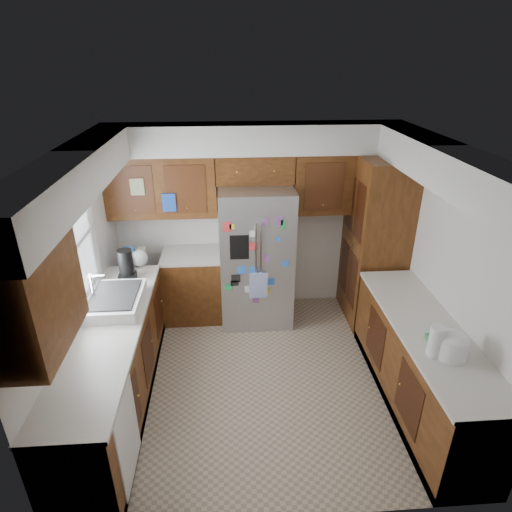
# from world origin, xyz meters

# --- Properties ---
(floor) EXTENTS (3.60, 3.60, 0.00)m
(floor) POSITION_xyz_m (0.00, 0.00, 0.00)
(floor) COLOR tan
(floor) RESTS_ON ground
(room_shell) EXTENTS (3.64, 3.24, 2.52)m
(room_shell) POSITION_xyz_m (-0.11, 0.36, 1.82)
(room_shell) COLOR silver
(room_shell) RESTS_ON ground
(left_counter_run) EXTENTS (1.36, 3.20, 0.92)m
(left_counter_run) POSITION_xyz_m (-1.36, 0.03, 0.43)
(left_counter_run) COLOR #3B210B
(left_counter_run) RESTS_ON ground
(right_counter_run) EXTENTS (0.63, 2.25, 0.92)m
(right_counter_run) POSITION_xyz_m (1.50, -0.47, 0.42)
(right_counter_run) COLOR #3B210B
(right_counter_run) RESTS_ON ground
(pantry) EXTENTS (0.60, 0.90, 2.15)m
(pantry) POSITION_xyz_m (1.50, 1.15, 1.07)
(pantry) COLOR #3B210B
(pantry) RESTS_ON ground
(fridge) EXTENTS (0.90, 0.79, 1.80)m
(fridge) POSITION_xyz_m (-0.00, 1.20, 0.90)
(fridge) COLOR #A9A9AE
(fridge) RESTS_ON ground
(bridge_cabinet) EXTENTS (0.96, 0.34, 0.35)m
(bridge_cabinet) POSITION_xyz_m (0.00, 1.43, 1.98)
(bridge_cabinet) COLOR #3B210B
(bridge_cabinet) RESTS_ON fridge
(fridge_top_items) EXTENTS (0.58, 0.33, 0.31)m
(fridge_top_items) POSITION_xyz_m (-0.03, 1.44, 2.29)
(fridge_top_items) COLOR #1854B1
(fridge_top_items) RESTS_ON bridge_cabinet
(sink_assembly) EXTENTS (0.52, 0.70, 0.37)m
(sink_assembly) POSITION_xyz_m (-1.50, 0.10, 0.99)
(sink_assembly) COLOR white
(sink_assembly) RESTS_ON left_counter_run
(left_counter_clutter) EXTENTS (0.32, 0.86, 0.38)m
(left_counter_clutter) POSITION_xyz_m (-1.48, 0.84, 1.05)
(left_counter_clutter) COLOR black
(left_counter_clutter) RESTS_ON left_counter_run
(rice_cooker) EXTENTS (0.28, 0.27, 0.24)m
(rice_cooker) POSITION_xyz_m (1.50, -0.91, 1.04)
(rice_cooker) COLOR white
(rice_cooker) RESTS_ON right_counter_run
(paper_towel) EXTENTS (0.12, 0.12, 0.28)m
(paper_towel) POSITION_xyz_m (1.36, -0.88, 1.06)
(paper_towel) COLOR white
(paper_towel) RESTS_ON right_counter_run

